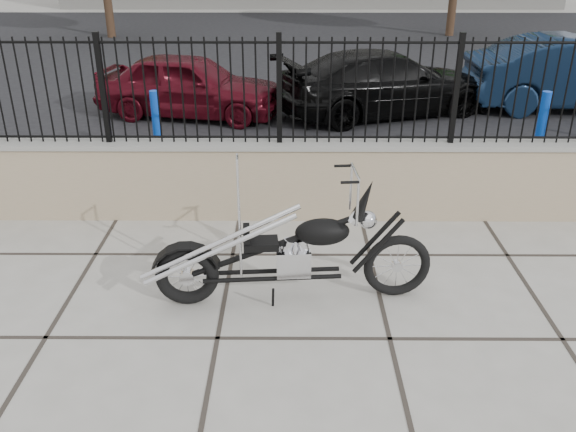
# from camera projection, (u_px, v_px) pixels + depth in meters

# --- Properties ---
(ground_plane) EXTENTS (90.00, 90.00, 0.00)m
(ground_plane) POSITION_uv_depth(u_px,v_px,m) (390.00, 339.00, 5.29)
(ground_plane) COLOR #99968E
(ground_plane) RESTS_ON ground
(parking_lot) EXTENTS (30.00, 30.00, 0.00)m
(parking_lot) POSITION_uv_depth(u_px,v_px,m) (323.00, 59.00, 16.58)
(parking_lot) COLOR black
(parking_lot) RESTS_ON ground
(retaining_wall) EXTENTS (14.00, 0.36, 0.96)m
(retaining_wall) POSITION_uv_depth(u_px,v_px,m) (363.00, 180.00, 7.34)
(retaining_wall) COLOR gray
(retaining_wall) RESTS_ON ground_plane
(iron_fence) EXTENTS (14.00, 0.08, 1.20)m
(iron_fence) POSITION_uv_depth(u_px,v_px,m) (368.00, 91.00, 6.88)
(iron_fence) COLOR black
(iron_fence) RESTS_ON retaining_wall
(chopper_motorcycle) EXTENTS (2.51, 0.63, 1.49)m
(chopper_motorcycle) POSITION_uv_depth(u_px,v_px,m) (288.00, 230.00, 5.54)
(chopper_motorcycle) COLOR black
(chopper_motorcycle) RESTS_ON ground_plane
(car_red) EXTENTS (3.65, 2.05, 1.17)m
(car_red) POSITION_uv_depth(u_px,v_px,m) (189.00, 85.00, 11.31)
(car_red) COLOR #4C0A15
(car_red) RESTS_ON parking_lot
(car_black) EXTENTS (4.44, 2.98, 1.19)m
(car_black) POSITION_uv_depth(u_px,v_px,m) (385.00, 83.00, 11.41)
(car_black) COLOR black
(car_black) RESTS_ON parking_lot
(bollard_a) EXTENTS (0.17, 0.17, 1.10)m
(bollard_a) POSITION_uv_depth(u_px,v_px,m) (157.00, 128.00, 9.03)
(bollard_a) COLOR #0A2CA3
(bollard_a) RESTS_ON ground_plane
(bollard_b) EXTENTS (0.18, 0.18, 1.15)m
(bollard_b) POSITION_uv_depth(u_px,v_px,m) (540.00, 131.00, 8.81)
(bollard_b) COLOR #0D20CB
(bollard_b) RESTS_ON ground_plane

